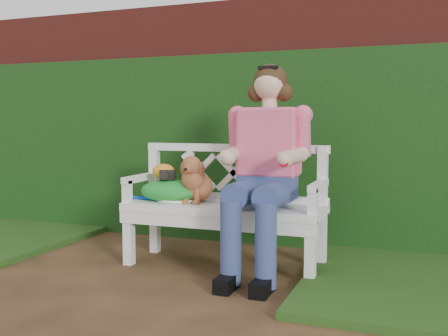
% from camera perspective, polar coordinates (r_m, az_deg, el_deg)
% --- Properties ---
extents(ground, '(60.00, 60.00, 0.00)m').
position_cam_1_polar(ground, '(3.53, -11.89, -13.10)').
color(ground, '#2F2214').
extents(brick_wall, '(10.00, 0.30, 2.20)m').
position_cam_1_polar(brick_wall, '(5.06, -0.41, 5.10)').
color(brick_wall, maroon).
rests_on(brick_wall, ground).
extents(ivy_hedge, '(10.00, 0.18, 1.70)m').
position_cam_1_polar(ivy_hedge, '(4.86, -1.35, 2.16)').
color(ivy_hedge, '#1B4F15').
rests_on(ivy_hedge, ground).
extents(garden_bench, '(1.64, 0.78, 0.48)m').
position_cam_1_polar(garden_bench, '(3.99, -0.00, -7.32)').
color(garden_bench, white).
rests_on(garden_bench, ground).
extents(seated_woman, '(0.70, 0.90, 1.54)m').
position_cam_1_polar(seated_woman, '(3.78, 4.70, 0.14)').
color(seated_woman, '#D4275E').
rests_on(seated_woman, ground).
extents(dog, '(0.27, 0.35, 0.37)m').
position_cam_1_polar(dog, '(4.00, -3.04, -1.15)').
color(dog, '#B8734E').
rests_on(dog, garden_bench).
extents(tennis_racket, '(0.65, 0.45, 0.03)m').
position_cam_1_polar(tennis_racket, '(4.07, -5.55, -3.45)').
color(tennis_racket, white).
rests_on(tennis_racket, garden_bench).
extents(green_bag, '(0.60, 0.53, 0.17)m').
position_cam_1_polar(green_bag, '(4.10, -5.78, -2.41)').
color(green_bag, green).
rests_on(green_bag, garden_bench).
extents(camera_item, '(0.14, 0.12, 0.08)m').
position_cam_1_polar(camera_item, '(4.08, -6.14, -0.70)').
color(camera_item, black).
rests_on(camera_item, green_bag).
extents(baseball_glove, '(0.19, 0.15, 0.12)m').
position_cam_1_polar(baseball_glove, '(4.12, -6.59, -0.37)').
color(baseball_glove, orange).
rests_on(baseball_glove, green_bag).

